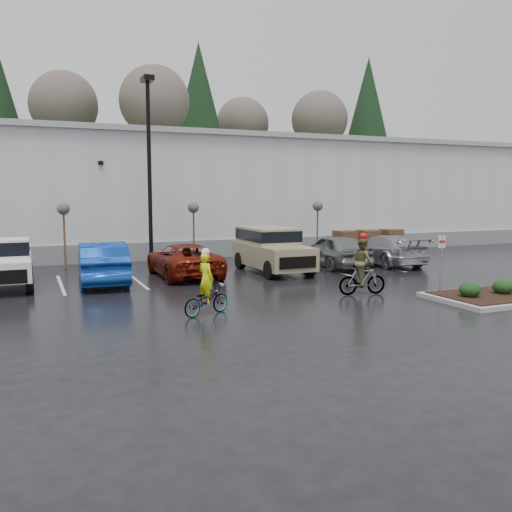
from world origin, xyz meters
name	(u,v)px	position (x,y,z in m)	size (l,w,h in m)	color
ground	(352,306)	(0.00, 0.00, 0.00)	(120.00, 120.00, 0.00)	black
warehouse	(177,193)	(0.00, 21.99, 3.65)	(60.50, 15.50, 7.20)	silver
wooded_ridge	(123,199)	(0.00, 45.00, 3.00)	(80.00, 25.00, 6.00)	#203E19
lamppost	(149,151)	(-4.00, 12.00, 5.69)	(0.50, 1.00, 9.22)	black
sapling_west	(63,212)	(-8.00, 13.00, 2.73)	(0.60, 0.60, 3.20)	#523521
sapling_mid	(193,211)	(-1.50, 13.00, 2.73)	(0.60, 0.60, 3.20)	#523521
sapling_east	(318,209)	(6.00, 13.00, 2.73)	(0.60, 0.60, 3.20)	#523521
pallet_stack_a	(344,241)	(8.50, 14.00, 0.68)	(1.20, 1.20, 1.35)	#523521
pallet_stack_b	(367,240)	(10.20, 14.00, 0.68)	(1.20, 1.20, 1.35)	#523521
pallet_stack_c	(391,239)	(12.00, 14.00, 0.68)	(1.20, 1.20, 1.35)	#523521
shrub_a	(470,290)	(4.00, -1.00, 0.41)	(0.70, 0.70, 0.52)	black
shrub_b	(503,287)	(5.50, -1.00, 0.41)	(0.70, 0.70, 0.52)	black
fire_lane_sign	(441,257)	(3.80, 0.20, 1.41)	(0.30, 0.05, 2.20)	gray
pickup_white	(3,262)	(-10.56, 8.27, 0.98)	(2.10, 5.20, 1.96)	white
car_blue	(102,263)	(-6.91, 7.68, 0.85)	(1.80, 5.16, 1.70)	navy
car_red	(184,260)	(-3.38, 8.19, 0.73)	(2.42, 5.25, 1.46)	maroon
suv_tan	(273,250)	(0.76, 7.84, 1.03)	(2.20, 5.10, 2.06)	#998F68
car_grey	(334,251)	(4.24, 8.17, 0.83)	(1.95, 4.85, 1.65)	slate
car_far_silver	(385,250)	(7.21, 8.08, 0.77)	(2.15, 5.29, 1.53)	#A1A2A8
cyclist_hivis	(206,294)	(-4.77, 0.60, 0.64)	(1.76, 1.19, 2.02)	#3F3F44
cyclist_olive	(362,272)	(1.39, 1.50, 0.82)	(1.78, 0.88, 2.25)	#3F3F44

